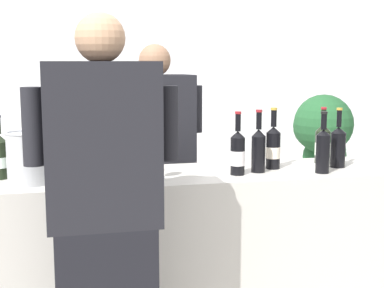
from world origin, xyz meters
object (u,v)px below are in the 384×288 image
at_px(wine_bottle_0, 122,153).
at_px(wine_bottle_11, 323,149).
at_px(ice_bucket, 28,157).
at_px(potted_shrub, 323,154).
at_px(wine_bottle_6, 116,153).
at_px(person_server, 156,183).
at_px(wine_bottle_10, 273,147).
at_px(wine_bottle_3, 323,144).
at_px(wine_bottle_5, 101,149).
at_px(wine_glass, 158,150).
at_px(wine_bottle_9, 238,153).
at_px(wine_bottle_8, 338,146).
at_px(person_guest, 105,243).
at_px(wine_bottle_2, 258,149).

distance_m(wine_bottle_0, wine_bottle_11, 1.02).
distance_m(wine_bottle_0, ice_bucket, 0.44).
bearing_deg(wine_bottle_0, potted_shrub, 39.19).
xyz_separation_m(wine_bottle_6, person_server, (0.30, 0.64, -0.31)).
relative_size(wine_bottle_0, wine_bottle_10, 1.10).
distance_m(wine_bottle_3, person_server, 1.06).
height_order(wine_bottle_5, wine_glass, wine_bottle_5).
relative_size(wine_bottle_9, person_server, 0.19).
bearing_deg(wine_bottle_11, wine_bottle_6, 172.13).
bearing_deg(wine_bottle_5, wine_bottle_11, -14.42).
relative_size(wine_bottle_5, wine_bottle_8, 0.98).
bearing_deg(wine_glass, wine_bottle_8, 3.97).
relative_size(wine_bottle_10, potted_shrub, 0.25).
bearing_deg(person_guest, person_server, 71.85).
height_order(wine_bottle_2, wine_glass, wine_bottle_2).
distance_m(wine_bottle_3, wine_bottle_9, 0.60).
bearing_deg(wine_bottle_11, person_guest, -159.65).
bearing_deg(potted_shrub, wine_bottle_6, -143.25).
height_order(wine_bottle_5, wine_bottle_8, wine_bottle_8).
bearing_deg(person_guest, wine_bottle_9, 34.24).
bearing_deg(wine_bottle_9, wine_bottle_2, 17.16).
bearing_deg(wine_glass, person_server, 81.82).
relative_size(wine_bottle_5, person_server, 0.19).
xyz_separation_m(wine_bottle_10, wine_bottle_11, (0.21, -0.17, 0.01)).
relative_size(wine_bottle_9, person_guest, 0.18).
bearing_deg(wine_bottle_11, wine_bottle_10, 141.00).
xyz_separation_m(wine_bottle_9, wine_bottle_11, (0.44, -0.05, 0.01)).
bearing_deg(wine_bottle_3, person_guest, -151.82).
bearing_deg(ice_bucket, wine_bottle_5, 30.94).
relative_size(wine_bottle_9, wine_bottle_10, 0.98).
distance_m(wine_bottle_10, wine_glass, 0.65).
xyz_separation_m(wine_bottle_2, wine_bottle_3, (0.44, 0.16, -0.01)).
relative_size(wine_bottle_10, person_server, 0.19).
bearing_deg(wine_bottle_10, wine_bottle_6, -178.46).
xyz_separation_m(wine_bottle_2, wine_bottle_11, (0.31, -0.09, 0.00)).
distance_m(wine_bottle_9, potted_shrub, 1.85).
bearing_deg(potted_shrub, wine_glass, -138.17).
distance_m(wine_bottle_8, wine_bottle_9, 0.59).
height_order(wine_bottle_8, wine_bottle_10, wine_bottle_10).
bearing_deg(person_server, wine_bottle_2, -58.49).
xyz_separation_m(wine_bottle_8, wine_bottle_9, (-0.59, -0.07, -0.01)).
xyz_separation_m(wine_bottle_6, wine_bottle_9, (0.60, -0.09, -0.01)).
height_order(wine_bottle_5, wine_bottle_10, wine_bottle_10).
distance_m(wine_bottle_10, ice_bucket, 1.25).
bearing_deg(wine_bottle_0, wine_bottle_3, 10.59).
xyz_separation_m(wine_bottle_5, ice_bucket, (-0.35, -0.21, 0.01)).
distance_m(wine_bottle_0, wine_bottle_8, 1.17).
bearing_deg(potted_shrub, wine_bottle_8, -113.33).
bearing_deg(ice_bucket, wine_bottle_2, 0.91).
relative_size(wine_bottle_0, wine_bottle_6, 1.15).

